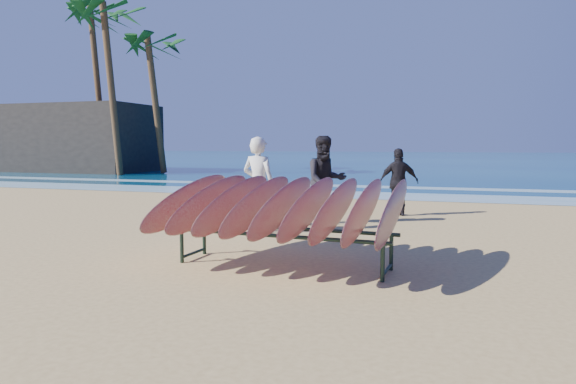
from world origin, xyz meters
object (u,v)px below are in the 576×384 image
object	(u,v)px
surfboard_rack	(283,207)
palm_mid	(154,48)
palm_right	(96,18)
building	(77,139)
palm_left	(109,18)
person_dark_a	(325,180)
person_white	(259,185)
person_dark_b	(399,182)

from	to	relation	value
surfboard_rack	palm_mid	size ratio (longest dim) A/B	0.42
palm_right	building	bearing A→B (deg)	-175.86
palm_left	palm_mid	world-z (taller)	palm_left
palm_left	building	bearing A→B (deg)	146.66
person_dark_a	palm_mid	world-z (taller)	palm_mid
person_white	palm_left	world-z (taller)	palm_left
person_white	palm_mid	world-z (taller)	palm_mid
person_dark_a	building	world-z (taller)	building
palm_left	surfboard_rack	bearing A→B (deg)	-47.92
surfboard_rack	palm_left	size ratio (longest dim) A/B	0.36
surfboard_rack	person_dark_b	world-z (taller)	person_dark_b
surfboard_rack	palm_mid	xyz separation A→B (m)	(-13.80, 18.90, 6.24)
surfboard_rack	palm_mid	bearing A→B (deg)	129.46
person_dark_b	palm_mid	size ratio (longest dim) A/B	0.21
palm_right	person_dark_b	bearing A→B (deg)	-36.23
person_white	palm_mid	xyz separation A→B (m)	(-12.46, 16.34, 6.16)
person_dark_b	palm_right	world-z (taller)	palm_right
person_white	palm_right	xyz separation A→B (m)	(-17.39, 17.74, 8.49)
building	palm_left	size ratio (longest dim) A/B	1.00
building	palm_mid	world-z (taller)	palm_mid
person_dark_b	palm_mid	distance (m)	20.79
surfboard_rack	person_dark_b	size ratio (longest dim) A/B	2.02
building	person_white	bearing A→B (deg)	-42.88
person_white	building	bearing A→B (deg)	-33.07
palm_mid	building	bearing A→B (deg)	168.87
palm_left	person_dark_b	bearing A→B (deg)	-34.13
surfboard_rack	palm_left	bearing A→B (deg)	135.40
surfboard_rack	person_white	xyz separation A→B (m)	(-1.35, 2.56, 0.08)
palm_left	palm_right	world-z (taller)	palm_right
person_white	person_dark_b	size ratio (longest dim) A/B	1.15
surfboard_rack	person_white	distance (m)	2.90
person_dark_b	palm_left	size ratio (longest dim) A/B	0.18
person_dark_b	building	world-z (taller)	building
person_dark_a	person_white	bearing A→B (deg)	-158.46
building	palm_mid	distance (m)	8.34
surfboard_rack	building	xyz separation A→B (m)	(-20.33, 20.18, 1.20)
surfboard_rack	palm_right	distance (m)	28.92
person_dark_a	palm_mid	bearing A→B (deg)	100.74
building	palm_right	world-z (taller)	palm_right
person_dark_b	palm_right	distance (m)	26.01
building	palm_left	world-z (taller)	palm_left
person_dark_a	palm_left	world-z (taller)	palm_left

